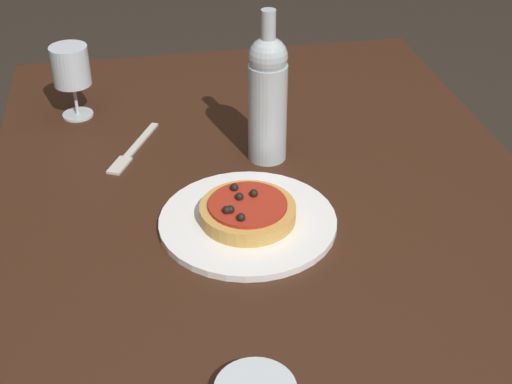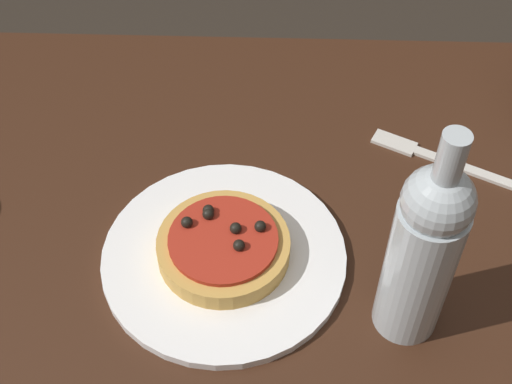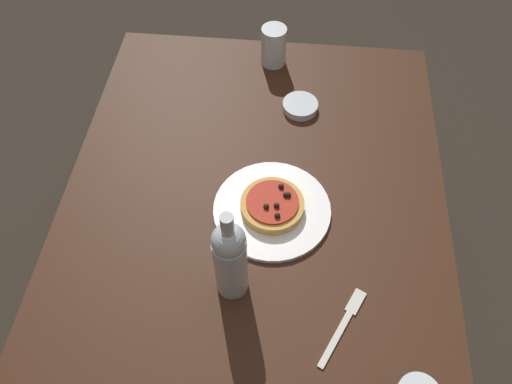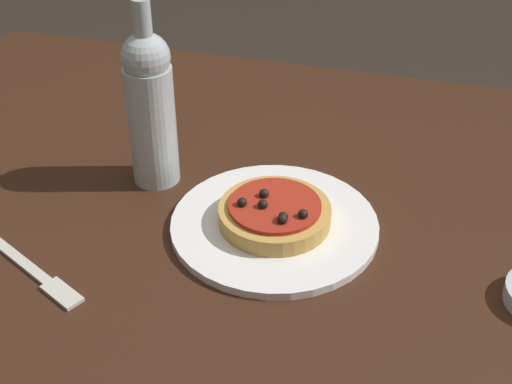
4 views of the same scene
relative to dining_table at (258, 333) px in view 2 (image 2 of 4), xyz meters
name	(u,v)px [view 2 (image 2 of 4)]	position (x,y,z in m)	size (l,w,h in m)	color
dining_table	(258,333)	(0.00, 0.00, 0.00)	(1.40, 0.97, 0.77)	#381E11
dinner_plate	(224,257)	(-0.04, 0.05, 0.09)	(0.29, 0.29, 0.01)	white
pizza	(223,246)	(-0.04, 0.05, 0.11)	(0.16, 0.16, 0.04)	gold
wine_bottle	(423,251)	(0.16, -0.02, 0.21)	(0.07, 0.07, 0.29)	#B2BCC1
fork	(433,157)	(0.23, 0.23, 0.09)	(0.19, 0.11, 0.00)	beige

